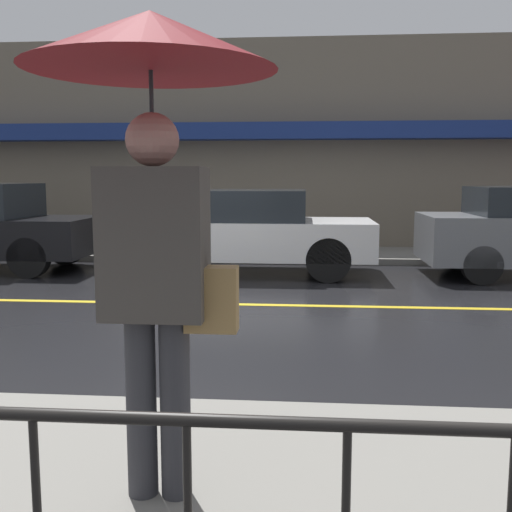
# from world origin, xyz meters

# --- Properties ---
(ground_plane) EXTENTS (80.00, 80.00, 0.00)m
(ground_plane) POSITION_xyz_m (0.00, 0.00, 0.00)
(ground_plane) COLOR black
(sidewalk_far) EXTENTS (28.00, 2.02, 0.12)m
(sidewalk_far) POSITION_xyz_m (0.00, 4.64, 0.06)
(sidewalk_far) COLOR gray
(sidewalk_far) RESTS_ON ground_plane
(lane_marking) EXTENTS (25.20, 0.12, 0.01)m
(lane_marking) POSITION_xyz_m (0.00, 0.00, 0.00)
(lane_marking) COLOR gold
(lane_marking) RESTS_ON ground_plane
(building_storefront) EXTENTS (28.00, 0.85, 4.59)m
(building_storefront) POSITION_xyz_m (0.00, 5.76, 2.32)
(building_storefront) COLOR #706656
(building_storefront) RESTS_ON ground_plane
(pedestrian) EXTENTS (1.12, 1.12, 2.23)m
(pedestrian) POSITION_xyz_m (0.86, -4.87, 1.89)
(pedestrian) COLOR #333338
(pedestrian) RESTS_ON sidewalk_near
(car_white) EXTENTS (4.01, 1.73, 1.42)m
(car_white) POSITION_xyz_m (0.60, 2.53, 0.74)
(car_white) COLOR silver
(car_white) RESTS_ON ground_plane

